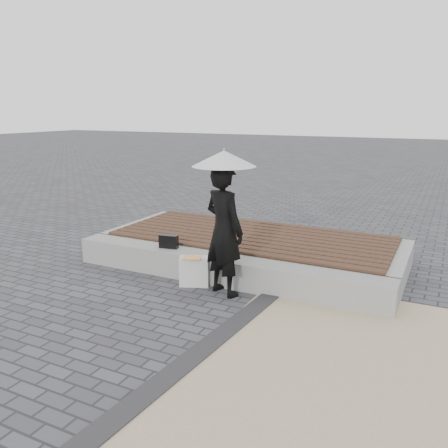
{
  "coord_description": "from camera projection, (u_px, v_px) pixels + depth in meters",
  "views": [
    {
      "loc": [
        2.95,
        -4.19,
        2.51
      ],
      "look_at": [
        0.24,
        1.24,
        1.0
      ],
      "focal_mm": 37.01,
      "sensor_mm": 36.0,
      "label": 1
    }
  ],
  "objects": [
    {
      "name": "ground",
      "position": [
        160.0,
        325.0,
        5.53
      ],
      "size": [
        80.0,
        80.0,
        0.0
      ],
      "primitive_type": "plane",
      "color": "#4A4A4F",
      "rests_on": "ground"
    },
    {
      "name": "edging_band",
      "position": [
        193.0,
        358.0,
        4.76
      ],
      "size": [
        0.61,
        5.2,
        0.04
      ],
      "primitive_type": "cube",
      "rotation": [
        0.0,
        0.0,
        -0.07
      ],
      "color": "#2D2D2F",
      "rests_on": "ground"
    },
    {
      "name": "seating_ledge",
      "position": [
        221.0,
        269.0,
        6.87
      ],
      "size": [
        5.0,
        0.45,
        0.4
      ],
      "primitive_type": "cube",
      "color": "#989893",
      "rests_on": "ground"
    },
    {
      "name": "timber_platform",
      "position": [
        252.0,
        248.0,
        7.91
      ],
      "size": [
        5.0,
        2.0,
        0.4
      ],
      "primitive_type": "cube",
      "color": "#A7A7A2",
      "rests_on": "ground"
    },
    {
      "name": "timber_decking",
      "position": [
        253.0,
        236.0,
        7.85
      ],
      "size": [
        4.6,
        2.0,
        0.04
      ],
      "primitive_type": null,
      "color": "#503323",
      "rests_on": "timber_platform"
    },
    {
      "name": "woman",
      "position": [
        224.0,
        230.0,
        6.27
      ],
      "size": [
        0.78,
        0.66,
        1.82
      ],
      "primitive_type": "imported",
      "rotation": [
        0.0,
        0.0,
        2.75
      ],
      "color": "black",
      "rests_on": "ground"
    },
    {
      "name": "parasol",
      "position": [
        224.0,
        158.0,
        6.04
      ],
      "size": [
        0.85,
        0.85,
        1.09
      ],
      "rotation": [
        0.0,
        0.0,
        -0.14
      ],
      "color": "#B3B3B8",
      "rests_on": "ground"
    },
    {
      "name": "handbag",
      "position": [
        169.0,
        241.0,
        7.2
      ],
      "size": [
        0.31,
        0.15,
        0.21
      ],
      "primitive_type": "cube",
      "rotation": [
        0.0,
        0.0,
        0.17
      ],
      "color": "black",
      "rests_on": "seating_ledge"
    },
    {
      "name": "canvas_tote",
      "position": [
        194.0,
        271.0,
        6.71
      ],
      "size": [
        0.45,
        0.33,
        0.44
      ],
      "primitive_type": "cube",
      "rotation": [
        0.0,
        0.0,
        0.4
      ],
      "color": "beige",
      "rests_on": "ground"
    },
    {
      "name": "magazine",
      "position": [
        192.0,
        258.0,
        6.61
      ],
      "size": [
        0.3,
        0.26,
        0.01
      ],
      "primitive_type": "cube",
      "rotation": [
        0.0,
        0.0,
        0.34
      ],
      "color": "#E03C36",
      "rests_on": "canvas_tote"
    }
  ]
}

